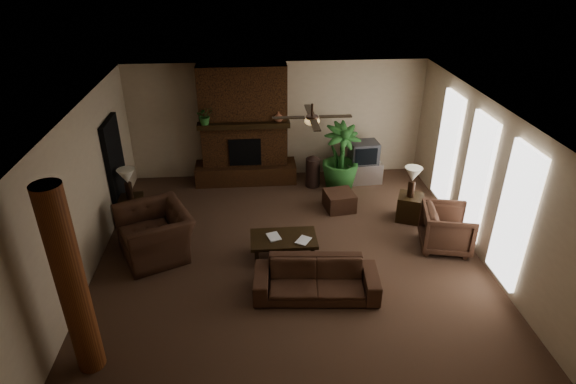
{
  "coord_description": "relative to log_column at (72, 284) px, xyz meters",
  "views": [
    {
      "loc": [
        -0.63,
        -7.32,
        5.2
      ],
      "look_at": [
        0.0,
        0.4,
        1.1
      ],
      "focal_mm": 29.63,
      "sensor_mm": 36.0,
      "label": 1
    }
  ],
  "objects": [
    {
      "name": "room_shell",
      "position": [
        2.95,
        2.4,
        0.0
      ],
      "size": [
        7.0,
        7.0,
        7.0
      ],
      "color": "#4F3627",
      "rests_on": "ground"
    },
    {
      "name": "fireplace",
      "position": [
        2.15,
        5.62,
        -0.24
      ],
      "size": [
        2.4,
        0.7,
        2.8
      ],
      "color": "#4A2913",
      "rests_on": "ground"
    },
    {
      "name": "windows",
      "position": [
        6.4,
        2.6,
        -0.05
      ],
      "size": [
        0.08,
        3.65,
        2.35
      ],
      "color": "white",
      "rests_on": "ground"
    },
    {
      "name": "log_column",
      "position": [
        0.0,
        0.0,
        0.0
      ],
      "size": [
        0.36,
        0.36,
        2.8
      ],
      "primitive_type": "cylinder",
      "color": "brown",
      "rests_on": "ground"
    },
    {
      "name": "doorway",
      "position": [
        -0.49,
        4.2,
        -0.35
      ],
      "size": [
        0.1,
        1.0,
        2.1
      ],
      "primitive_type": "cube",
      "color": "black",
      "rests_on": "ground"
    },
    {
      "name": "ceiling_fan",
      "position": [
        3.35,
        2.7,
        1.13
      ],
      "size": [
        1.35,
        1.35,
        0.37
      ],
      "color": "#312016",
      "rests_on": "ceiling"
    },
    {
      "name": "sofa",
      "position": [
        3.28,
        1.23,
        -1.0
      ],
      "size": [
        2.08,
        0.77,
        0.8
      ],
      "primitive_type": "imported",
      "rotation": [
        0.0,
        0.0,
        -0.09
      ],
      "color": "#40281B",
      "rests_on": "ground"
    },
    {
      "name": "armchair_left",
      "position": [
        0.48,
        2.63,
        -0.81
      ],
      "size": [
        1.36,
        1.6,
        1.18
      ],
      "primitive_type": "imported",
      "rotation": [
        0.0,
        0.0,
        -1.14
      ],
      "color": "#40281B",
      "rests_on": "ground"
    },
    {
      "name": "armchair_right",
      "position": [
        5.91,
        2.37,
        -0.94
      ],
      "size": [
        1.01,
        1.05,
        0.92
      ],
      "primitive_type": "imported",
      "rotation": [
        0.0,
        0.0,
        1.35
      ],
      "color": "#40281B",
      "rests_on": "ground"
    },
    {
      "name": "coffee_table",
      "position": [
        2.83,
        2.3,
        -1.03
      ],
      "size": [
        1.2,
        0.7,
        0.43
      ],
      "color": "black",
      "rests_on": "ground"
    },
    {
      "name": "ottoman",
      "position": [
        4.17,
        4.0,
        -1.2
      ],
      "size": [
        0.68,
        0.68,
        0.4
      ],
      "primitive_type": "cube",
      "rotation": [
        0.0,
        0.0,
        0.15
      ],
      "color": "#40281B",
      "rests_on": "ground"
    },
    {
      "name": "tv_stand",
      "position": [
        4.98,
        5.3,
        -1.15
      ],
      "size": [
        0.88,
        0.55,
        0.5
      ],
      "primitive_type": "cube",
      "rotation": [
        0.0,
        0.0,
        0.06
      ],
      "color": "silver",
      "rests_on": "ground"
    },
    {
      "name": "tv",
      "position": [
        4.96,
        5.29,
        -0.64
      ],
      "size": [
        0.69,
        0.58,
        0.52
      ],
      "color": "#38383A",
      "rests_on": "tv_stand"
    },
    {
      "name": "floor_vase",
      "position": [
        3.73,
        5.16,
        -0.97
      ],
      "size": [
        0.34,
        0.34,
        0.77
      ],
      "color": "#2E1E19",
      "rests_on": "ground"
    },
    {
      "name": "floor_plant",
      "position": [
        4.35,
        5.02,
        -0.96
      ],
      "size": [
        1.33,
        1.76,
        0.88
      ],
      "primitive_type": "imported",
      "rotation": [
        0.0,
        0.0,
        0.32
      ],
      "color": "#265622",
      "rests_on": "ground"
    },
    {
      "name": "side_table_left",
      "position": [
        -0.2,
        3.85,
        -1.12
      ],
      "size": [
        0.59,
        0.59,
        0.55
      ],
      "primitive_type": "cube",
      "rotation": [
        0.0,
        0.0,
        0.19
      ],
      "color": "black",
      "rests_on": "ground"
    },
    {
      "name": "lamp_left",
      "position": [
        -0.2,
        3.83,
        -0.4
      ],
      "size": [
        0.38,
        0.38,
        0.65
      ],
      "color": "#312016",
      "rests_on": "side_table_left"
    },
    {
      "name": "side_table_right",
      "position": [
        5.56,
        3.46,
        -1.12
      ],
      "size": [
        0.65,
        0.65,
        0.55
      ],
      "primitive_type": "cube",
      "rotation": [
        0.0,
        0.0,
        -0.4
      ],
      "color": "black",
      "rests_on": "ground"
    },
    {
      "name": "lamp_right",
      "position": [
        5.53,
        3.44,
        -0.4
      ],
      "size": [
        0.4,
        0.4,
        0.65
      ],
      "color": "#312016",
      "rests_on": "side_table_right"
    },
    {
      "name": "mantel_plant",
      "position": [
        1.3,
        5.32,
        0.32
      ],
      "size": [
        0.48,
        0.51,
        0.33
      ],
      "primitive_type": "imported",
      "rotation": [
        0.0,
        0.0,
        0.28
      ],
      "color": "#265622",
      "rests_on": "fireplace"
    },
    {
      "name": "mantel_vase",
      "position": [
        2.94,
        5.39,
        0.27
      ],
      "size": [
        0.26,
        0.26,
        0.22
      ],
      "primitive_type": "imported",
      "rotation": [
        0.0,
        0.0,
        -0.17
      ],
      "color": "#92543A",
      "rests_on": "fireplace"
    },
    {
      "name": "book_a",
      "position": [
        2.55,
        2.29,
        -0.83
      ],
      "size": [
        0.21,
        0.09,
        0.29
      ],
      "primitive_type": "imported",
      "rotation": [
        0.0,
        0.0,
        0.28
      ],
      "color": "#999999",
      "rests_on": "coffee_table"
    },
    {
      "name": "book_b",
      "position": [
        3.09,
        2.22,
        -0.82
      ],
      "size": [
        0.19,
        0.13,
        0.29
      ],
      "primitive_type": "imported",
      "rotation": [
        0.0,
        0.0,
        -0.57
      ],
      "color": "#999999",
      "rests_on": "coffee_table"
    }
  ]
}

